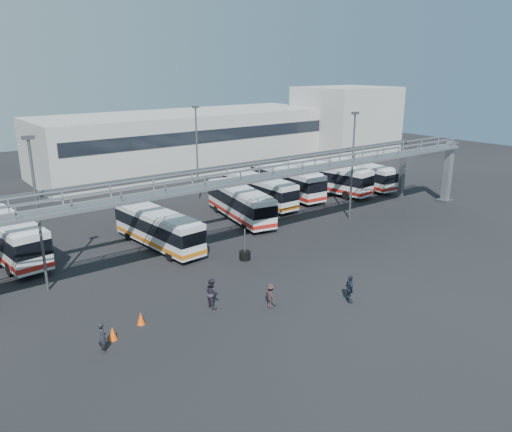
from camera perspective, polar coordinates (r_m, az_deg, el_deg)
ground at (r=36.61m, az=5.99°, el=-6.21°), size 140.00×140.00×0.00m
gantry at (r=39.16m, az=0.35°, el=3.90°), size 51.40×5.15×7.10m
warehouse at (r=72.38m, az=-7.80°, el=8.52°), size 42.00×14.00×8.00m
building_right at (r=83.74m, az=10.21°, el=10.56°), size 14.00×12.00×11.00m
light_pole_left at (r=34.23m, az=-23.73°, el=0.92°), size 0.70×0.35×10.21m
light_pole_mid at (r=47.99m, az=10.98°, el=6.27°), size 0.70×0.35×10.21m
light_pole_back at (r=54.47m, az=-6.78°, el=7.69°), size 0.70×0.35×10.21m
bus_1 at (r=42.51m, az=-26.59°, el=-1.95°), size 3.78×11.45×3.41m
bus_3 at (r=41.17m, az=-11.12°, el=-1.28°), size 3.19×10.25×3.06m
bus_5 at (r=47.67m, az=-1.82°, el=1.61°), size 4.32×10.76×3.19m
bus_6 at (r=52.77m, az=0.35°, el=3.07°), size 2.49×10.29×3.12m
bus_7 at (r=56.44m, az=3.50°, el=4.10°), size 3.43×11.24×3.37m
bus_8 at (r=58.66m, az=8.12°, el=4.44°), size 4.18×11.29×3.35m
bus_9 at (r=61.92m, az=11.77°, el=4.74°), size 2.89×10.11×3.03m
pedestrian_a at (r=27.62m, az=-17.16°, el=-13.08°), size 0.44×0.64×1.69m
pedestrian_b at (r=30.94m, az=-5.06°, el=-8.75°), size 0.75×0.94×1.90m
pedestrian_c at (r=30.82m, az=1.69°, el=-9.10°), size 0.67×1.07×1.60m
pedestrian_d at (r=31.97m, az=10.67°, el=-8.21°), size 0.85×1.14×1.80m
cone_left at (r=29.92m, az=-13.03°, el=-11.33°), size 0.57×0.57×0.74m
cone_right at (r=28.78m, az=-16.07°, el=-12.75°), size 0.59×0.59×0.76m
tire_stack at (r=38.22m, az=-1.28°, el=-4.43°), size 0.86×0.86×2.47m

